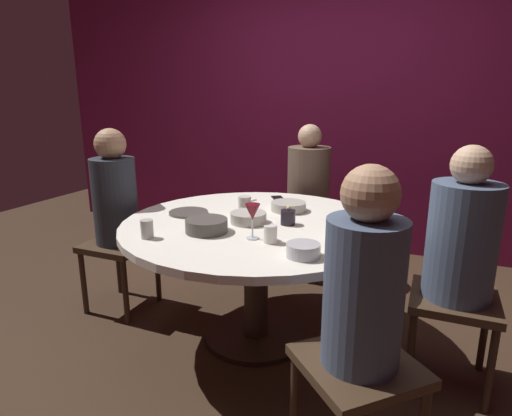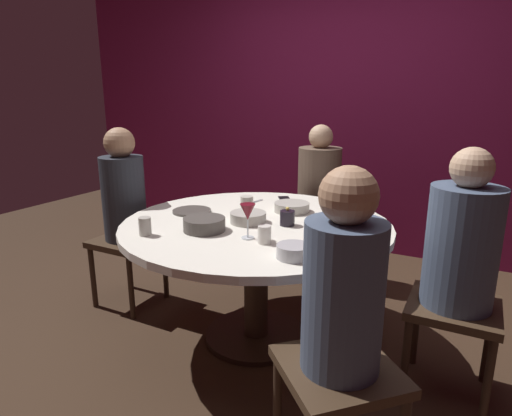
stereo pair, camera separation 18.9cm
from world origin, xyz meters
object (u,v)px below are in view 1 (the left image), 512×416
(seated_diner_right, at_px, (461,244))
(cell_phone, at_px, (278,198))
(seated_diner_front_right, at_px, (363,295))
(candle_holder, at_px, (288,217))
(cup_near_candle, at_px, (147,229))
(cup_by_left_diner, at_px, (270,234))
(dinner_plate, at_px, (188,213))
(bowl_small_white, at_px, (357,225))
(cup_by_right_diner, at_px, (245,206))
(bowl_rice_portion, at_px, (248,218))
(bowl_sauce_side, at_px, (207,225))
(seated_diner_back, at_px, (308,185))
(bowl_serving_large, at_px, (303,250))
(dining_table, at_px, (256,243))
(cup_center_front, at_px, (343,228))
(seated_diner_left, at_px, (115,202))
(wine_glass, at_px, (252,214))
(bowl_salad_center, at_px, (289,206))

(seated_diner_right, xyz_separation_m, cell_phone, (-1.11, 0.55, -0.01))
(seated_diner_front_right, bearing_deg, candle_holder, -9.14)
(cup_near_candle, xyz_separation_m, cup_by_left_diner, (0.59, 0.17, -0.00))
(dinner_plate, bearing_deg, cup_near_candle, -83.74)
(seated_diner_right, xyz_separation_m, dinner_plate, (-1.48, -0.00, -0.01))
(dinner_plate, height_order, bowl_small_white, bowl_small_white)
(bowl_small_white, xyz_separation_m, cup_by_left_diner, (-0.34, -0.37, 0.02))
(cup_near_candle, xyz_separation_m, cup_by_right_diner, (0.27, 0.58, 0.01))
(cell_phone, bearing_deg, bowl_rice_portion, -120.57)
(bowl_sauce_side, bearing_deg, dinner_plate, 136.25)
(seated_diner_back, height_order, dinner_plate, seated_diner_back)
(dinner_plate, distance_m, bowl_serving_large, 0.93)
(seated_diner_back, xyz_separation_m, bowl_small_white, (0.54, -0.96, 0.01))
(seated_diner_back, height_order, seated_diner_front_right, seated_diner_front_right)
(bowl_small_white, bearing_deg, seated_diner_right, -8.59)
(dining_table, relative_size, bowl_serving_large, 9.93)
(cup_near_candle, bearing_deg, seated_diner_right, 18.06)
(cup_by_right_diner, height_order, cup_center_front, cup_center_front)
(bowl_rice_portion, bearing_deg, bowl_serving_large, -41.11)
(bowl_sauce_side, distance_m, cup_by_right_diner, 0.38)
(candle_holder, distance_m, bowl_small_white, 0.37)
(seated_diner_right, height_order, bowl_sauce_side, seated_diner_right)
(candle_holder, distance_m, cup_near_candle, 0.75)
(seated_diner_left, bearing_deg, bowl_sauce_side, -17.96)
(seated_diner_back, bearing_deg, seated_diner_front_right, 22.04)
(seated_diner_left, bearing_deg, wine_glass, -14.07)
(dining_table, bearing_deg, cup_center_front, -11.34)
(cell_phone, bearing_deg, bowl_sauce_side, -130.86)
(bowl_serving_large, bearing_deg, cup_near_candle, -175.71)
(dinner_plate, xyz_separation_m, bowl_sauce_side, (0.27, -0.26, 0.03))
(bowl_small_white, height_order, cup_by_left_diner, cup_by_left_diner)
(bowl_salad_center, bearing_deg, candle_holder, -71.85)
(dinner_plate, bearing_deg, bowl_small_white, 4.66)
(cup_by_left_diner, bearing_deg, cup_center_front, 31.82)
(candle_holder, relative_size, cup_by_right_diner, 0.94)
(bowl_serving_large, distance_m, bowl_salad_center, 0.77)
(bowl_small_white, bearing_deg, seated_diner_front_right, -78.15)
(candle_holder, xyz_separation_m, dinner_plate, (-0.62, -0.03, -0.03))
(seated_diner_right, height_order, seated_diner_front_right, seated_diner_right)
(cup_by_right_diner, relative_size, cup_center_front, 0.98)
(bowl_salad_center, xyz_separation_m, bowl_small_white, (0.45, -0.22, -0.00))
(dining_table, relative_size, seated_diner_left, 1.24)
(cup_center_front, bearing_deg, candle_holder, 159.37)
(seated_diner_front_right, xyz_separation_m, bowl_serving_large, (-0.31, 0.30, 0.02))
(wine_glass, height_order, cell_phone, wine_glass)
(dinner_plate, height_order, bowl_rice_portion, bowl_rice_portion)
(dining_table, xyz_separation_m, seated_diner_front_right, (0.71, -0.71, 0.14))
(seated_diner_front_right, distance_m, bowl_rice_portion, 1.00)
(cup_near_candle, bearing_deg, bowl_rice_portion, 50.77)
(cup_by_right_diner, bearing_deg, seated_diner_front_right, -44.72)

